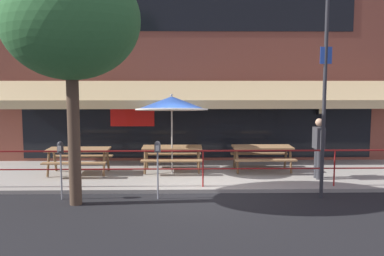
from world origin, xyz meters
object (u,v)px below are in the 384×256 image
(picnic_table_centre, at_px, (172,152))
(patio_umbrella_centre, at_px, (172,104))
(pedestrian_walking, at_px, (319,145))
(street_tree_curbside, at_px, (73,13))
(parking_meter_far, at_px, (158,152))
(parking_meter_near, at_px, (60,153))
(street_sign_pole, at_px, (324,98))
(picnic_table_left, at_px, (79,154))
(picnic_table_right, at_px, (262,151))

(picnic_table_centre, distance_m, patio_umbrella_centre, 1.49)
(pedestrian_walking, relative_size, street_tree_curbside, 0.29)
(picnic_table_centre, xyz_separation_m, patio_umbrella_centre, (0.00, -0.24, 1.47))
(parking_meter_far, distance_m, street_tree_curbside, 3.70)
(parking_meter_near, bearing_deg, parking_meter_far, -0.05)
(parking_meter_far, bearing_deg, picnic_table_centre, 84.03)
(street_sign_pole, relative_size, street_tree_curbside, 0.80)
(picnic_table_left, distance_m, parking_meter_near, 2.41)
(picnic_table_right, height_order, parking_meter_near, parking_meter_near)
(picnic_table_left, height_order, pedestrian_walking, pedestrian_walking)
(picnic_table_left, distance_m, street_tree_curbside, 4.67)
(parking_meter_near, distance_m, parking_meter_far, 2.32)
(picnic_table_right, xyz_separation_m, patio_umbrella_centre, (-2.75, -0.27, 1.47))
(pedestrian_walking, bearing_deg, picnic_table_right, 142.65)
(picnic_table_right, height_order, street_tree_curbside, street_tree_curbside)
(picnic_table_centre, relative_size, street_sign_pole, 0.38)
(picnic_table_left, height_order, parking_meter_near, parking_meter_near)
(parking_meter_near, relative_size, parking_meter_far, 1.00)
(picnic_table_left, xyz_separation_m, pedestrian_walking, (6.89, -0.72, 0.35))
(picnic_table_right, relative_size, pedestrian_walking, 1.05)
(pedestrian_walking, xyz_separation_m, street_sign_pole, (-0.42, -1.62, 1.40))
(picnic_table_centre, xyz_separation_m, parking_meter_far, (-0.28, -2.68, 0.44))
(picnic_table_left, distance_m, parking_meter_far, 3.45)
(picnic_table_centre, xyz_separation_m, street_sign_pole, (3.72, -2.65, 1.75))
(picnic_table_right, relative_size, parking_meter_near, 1.27)
(picnic_table_left, bearing_deg, street_tree_curbside, -76.50)
(picnic_table_centre, height_order, parking_meter_far, parking_meter_far)
(patio_umbrella_centre, xyz_separation_m, parking_meter_far, (-0.28, -2.44, -1.03))
(picnic_table_centre, bearing_deg, pedestrian_walking, -14.03)
(pedestrian_walking, bearing_deg, picnic_table_centre, 165.97)
(picnic_table_left, bearing_deg, patio_umbrella_centre, 1.56)
(street_tree_curbside, bearing_deg, picnic_table_right, 33.42)
(picnic_table_centre, relative_size, parking_meter_near, 1.27)
(street_tree_curbside, bearing_deg, patio_umbrella_centre, 54.63)
(picnic_table_centre, xyz_separation_m, pedestrian_walking, (4.14, -1.03, 0.35))
(pedestrian_walking, bearing_deg, parking_meter_far, -159.59)
(picnic_table_centre, height_order, street_tree_curbside, street_tree_curbside)
(parking_meter_near, xyz_separation_m, parking_meter_far, (2.32, -0.00, 0.00))
(street_tree_curbside, bearing_deg, parking_meter_near, 137.71)
(pedestrian_walking, xyz_separation_m, parking_meter_far, (-4.42, -1.64, 0.09))
(picnic_table_left, height_order, picnic_table_right, same)
(parking_meter_near, bearing_deg, pedestrian_walking, 13.69)
(picnic_table_centre, distance_m, pedestrian_walking, 4.28)
(picnic_table_right, height_order, pedestrian_walking, pedestrian_walking)
(picnic_table_right, relative_size, street_sign_pole, 0.38)
(pedestrian_walking, distance_m, street_tree_curbside, 7.34)
(pedestrian_walking, distance_m, parking_meter_near, 6.94)
(parking_meter_near, relative_size, street_sign_pole, 0.30)
(patio_umbrella_centre, bearing_deg, street_tree_curbside, -125.37)
(picnic_table_centre, height_order, pedestrian_walking, pedestrian_walking)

